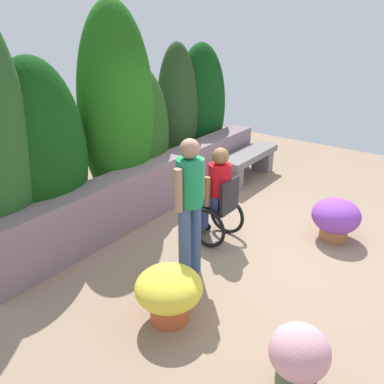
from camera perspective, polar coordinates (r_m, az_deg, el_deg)
ground_plane at (r=5.51m, az=9.20°, el=-7.67°), size 10.19×10.19×0.00m
stone_retaining_wall at (r=6.25m, az=-5.46°, el=0.76°), size 5.39×0.40×0.82m
hedge_backdrop at (r=6.16m, az=-10.82°, el=9.29°), size 5.59×1.09×3.20m
stone_bench at (r=7.58m, az=8.04°, el=4.41°), size 1.53×0.44×0.54m
person_in_wheelchair at (r=5.34m, az=3.40°, el=-0.84°), size 0.53×0.66×1.33m
person_standing_companion at (r=4.40m, az=-0.31°, el=-1.31°), size 0.49×0.30×1.69m
flower_pot_purple_near at (r=5.83m, az=19.81°, el=-3.49°), size 0.65×0.65×0.58m
flower_pot_terracotta_by_wall at (r=4.10m, az=-3.31°, el=-14.00°), size 0.68×0.68×0.58m
flower_pot_red_accent at (r=3.63m, az=14.99°, el=-21.72°), size 0.50×0.50×0.58m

